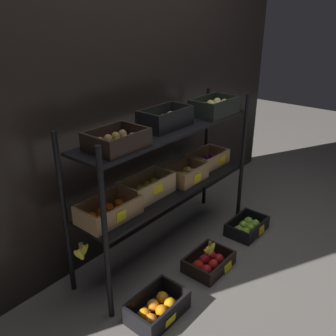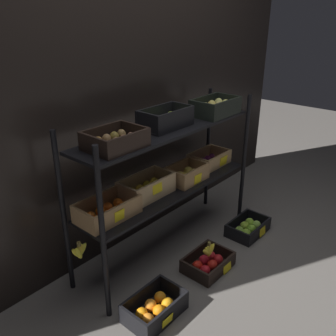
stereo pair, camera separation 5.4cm
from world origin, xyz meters
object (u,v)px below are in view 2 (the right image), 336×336
Objects in this scene: crate_ground_apple_red at (208,263)px; banana_bunch_loose at (209,251)px; crate_ground_orange at (155,308)px; crate_ground_apple_green at (248,228)px; display_rack at (167,160)px.

crate_ground_apple_red is 0.11m from banana_bunch_loose.
crate_ground_orange reaches higher than crate_ground_apple_green.
display_rack is 0.96m from crate_ground_apple_green.
crate_ground_apple_green is at bearing 1.76° from banana_bunch_loose.
crate_ground_orange is 0.56m from crate_ground_apple_red.
crate_ground_apple_green is at bearing -32.18° from display_rack.
crate_ground_orange is at bearing -145.09° from display_rack.
display_rack is at bearing 89.61° from banana_bunch_loose.
crate_ground_orange is at bearing -178.81° from crate_ground_apple_green.
banana_bunch_loose is at bearing -139.79° from crate_ground_apple_red.
banana_bunch_loose reaches higher than crate_ground_apple_red.
banana_bunch_loose is at bearing -178.24° from crate_ground_apple_green.
display_rack is at bearing 147.82° from crate_ground_apple_green.
banana_bunch_loose is at bearing 0.59° from crate_ground_orange.
crate_ground_apple_red is at bearing -89.78° from display_rack.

